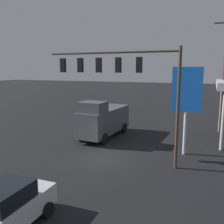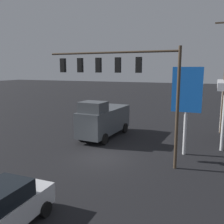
# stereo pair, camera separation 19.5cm
# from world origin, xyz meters

# --- Properties ---
(ground_plane) EXTENTS (200.00, 200.00, 0.00)m
(ground_plane) POSITION_xyz_m (0.00, 0.00, 0.00)
(ground_plane) COLOR black
(traffic_signal_assembly) EXTENTS (9.26, 0.43, 7.71)m
(traffic_signal_assembly) POSITION_xyz_m (-1.36, -0.14, 5.98)
(traffic_signal_assembly) COLOR #473828
(traffic_signal_assembly) RESTS_ON ground
(utility_pole) EXTENTS (2.40, 0.26, 11.22)m
(utility_pole) POSITION_xyz_m (-8.05, -11.06, 5.90)
(utility_pole) COLOR #473828
(utility_pole) RESTS_ON ground
(price_sign) EXTENTS (2.13, 0.27, 6.48)m
(price_sign) POSITION_xyz_m (-5.40, -3.10, 4.57)
(price_sign) COLOR silver
(price_sign) RESTS_ON ground
(delivery_truck) EXTENTS (2.86, 6.92, 3.58)m
(delivery_truck) POSITION_xyz_m (2.15, -5.14, 1.69)
(delivery_truck) COLOR #474C51
(delivery_truck) RESTS_ON ground
(sedan_waiting) EXTENTS (2.10, 4.42, 1.93)m
(sedan_waiting) POSITION_xyz_m (0.09, 8.92, 0.95)
(sedan_waiting) COLOR silver
(sedan_waiting) RESTS_ON ground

